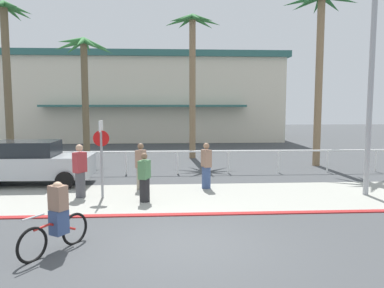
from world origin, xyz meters
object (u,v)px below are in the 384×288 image
at_px(pedestrian_0, 141,168).
at_px(pedestrian_2, 80,173).
at_px(car_silver_1, 32,162).
at_px(pedestrian_1, 144,180).
at_px(cyclist_red_0, 57,219).
at_px(streetlight_curb, 375,67).
at_px(palm_tree_1, 84,67).
at_px(stop_sign_bike_lane, 101,148).
at_px(palm_tree_0, 5,43).
at_px(palm_tree_3, 321,34).
at_px(pedestrian_3, 206,168).
at_px(palm_tree_2, 192,49).

height_order(pedestrian_0, pedestrian_2, pedestrian_2).
distance_m(car_silver_1, pedestrian_1, 5.32).
xyz_separation_m(cyclist_red_0, pedestrian_2, (-0.59, 4.57, 0.14)).
bearing_deg(car_silver_1, streetlight_curb, -12.40).
relative_size(palm_tree_1, car_silver_1, 1.50).
relative_size(stop_sign_bike_lane, palm_tree_0, 0.32).
distance_m(palm_tree_3, car_silver_1, 14.49).
bearing_deg(cyclist_red_0, palm_tree_3, 47.35).
bearing_deg(palm_tree_1, pedestrian_3, -50.53).
bearing_deg(pedestrian_3, stop_sign_bike_lane, -161.21).
xyz_separation_m(palm_tree_3, pedestrian_1, (-8.26, -6.78, -5.84)).
distance_m(pedestrian_0, pedestrian_2, 2.21).
height_order(palm_tree_1, car_silver_1, palm_tree_1).
relative_size(palm_tree_1, pedestrian_0, 3.91).
bearing_deg(streetlight_curb, palm_tree_3, 82.99).
xyz_separation_m(palm_tree_0, palm_tree_2, (9.17, 2.70, 0.19)).
xyz_separation_m(palm_tree_0, pedestrian_2, (4.91, -6.46, -5.19)).
bearing_deg(palm_tree_2, car_silver_1, -133.32).
height_order(palm_tree_1, pedestrian_0, palm_tree_1).
bearing_deg(pedestrian_3, palm_tree_2, 90.09).
bearing_deg(palm_tree_0, stop_sign_bike_lane, -49.39).
bearing_deg(cyclist_red_0, palm_tree_1, 99.59).
bearing_deg(pedestrian_0, streetlight_curb, -11.52).
height_order(stop_sign_bike_lane, palm_tree_2, palm_tree_2).
distance_m(palm_tree_2, pedestrian_1, 11.48).
bearing_deg(car_silver_1, pedestrian_0, -13.99).
xyz_separation_m(palm_tree_2, pedestrian_3, (0.01, -8.07, -5.43)).
xyz_separation_m(palm_tree_1, palm_tree_2, (5.83, 0.97, 1.15)).
bearing_deg(palm_tree_2, palm_tree_1, -170.57).
height_order(streetlight_curb, palm_tree_2, palm_tree_2).
xyz_separation_m(car_silver_1, pedestrian_1, (4.48, -2.86, -0.15)).
xyz_separation_m(pedestrian_0, pedestrian_3, (2.37, -0.02, 0.00)).
distance_m(pedestrian_1, pedestrian_2, 2.26).
bearing_deg(stop_sign_bike_lane, palm_tree_1, 105.48).
xyz_separation_m(stop_sign_bike_lane, palm_tree_0, (-5.64, 6.58, 4.35)).
relative_size(palm_tree_2, pedestrian_1, 5.19).
bearing_deg(pedestrian_2, palm_tree_2, 65.02).
bearing_deg(pedestrian_2, pedestrian_0, 30.30).
relative_size(streetlight_curb, palm_tree_2, 0.92).
height_order(palm_tree_1, palm_tree_3, palm_tree_3).
relative_size(palm_tree_0, pedestrian_1, 5.09).
height_order(streetlight_curb, pedestrian_1, streetlight_curb).
distance_m(palm_tree_1, pedestrian_0, 8.97).
relative_size(stop_sign_bike_lane, streetlight_curb, 0.34).
relative_size(palm_tree_3, car_silver_1, 1.93).
bearing_deg(palm_tree_1, stop_sign_bike_lane, -74.52).
distance_m(stop_sign_bike_lane, streetlight_curb, 9.25).
xyz_separation_m(palm_tree_1, pedestrian_0, (3.47, -7.08, -4.28)).
xyz_separation_m(palm_tree_3, pedestrian_3, (-6.13, -5.00, -5.77)).
distance_m(palm_tree_0, pedestrian_0, 10.12).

